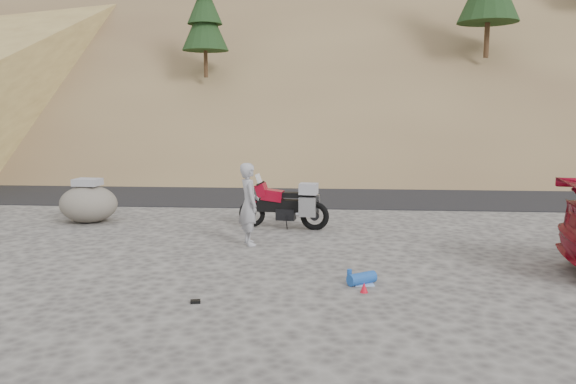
# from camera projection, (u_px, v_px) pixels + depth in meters

# --- Properties ---
(ground) EXTENTS (140.00, 140.00, 0.00)m
(ground) POSITION_uv_depth(u_px,v_px,m) (257.00, 259.00, 10.63)
(ground) COLOR #464240
(ground) RESTS_ON ground
(road) EXTENTS (120.00, 7.00, 0.05)m
(road) POSITION_uv_depth(u_px,v_px,m) (290.00, 191.00, 19.51)
(road) COLOR black
(road) RESTS_ON ground
(hillside) EXTENTS (120.00, 73.00, 46.72)m
(hillside) POSITION_uv_depth(u_px,v_px,m) (316.00, 15.00, 49.36)
(hillside) COLOR brown
(hillside) RESTS_ON ground
(motorcycle) EXTENTS (2.20, 0.82, 1.31)m
(motorcycle) POSITION_uv_depth(u_px,v_px,m) (287.00, 205.00, 13.34)
(motorcycle) COLOR black
(motorcycle) RESTS_ON ground
(man) EXTENTS (0.62, 0.74, 1.73)m
(man) POSITION_uv_depth(u_px,v_px,m) (249.00, 244.00, 11.82)
(man) COLOR #949399
(man) RESTS_ON ground
(boulder) EXTENTS (1.76, 1.62, 1.11)m
(boulder) POSITION_uv_depth(u_px,v_px,m) (89.00, 203.00, 14.08)
(boulder) COLOR #5A554D
(boulder) RESTS_ON ground
(gear_blue_mat) EXTENTS (0.51, 0.44, 0.20)m
(gear_blue_mat) POSITION_uv_depth(u_px,v_px,m) (362.00, 278.00, 9.10)
(gear_blue_mat) COLOR #1A4B9F
(gear_blue_mat) RESTS_ON ground
(gear_bottle) EXTENTS (0.09, 0.09, 0.22)m
(gear_bottle) POSITION_uv_depth(u_px,v_px,m) (349.00, 276.00, 9.19)
(gear_bottle) COLOR #1A4B9F
(gear_bottle) RESTS_ON ground
(gear_funnel) EXTENTS (0.15, 0.15, 0.16)m
(gear_funnel) POSITION_uv_depth(u_px,v_px,m) (364.00, 288.00, 8.69)
(gear_funnel) COLOR red
(gear_funnel) RESTS_ON ground
(gear_glove_a) EXTENTS (0.16, 0.13, 0.04)m
(gear_glove_a) POSITION_uv_depth(u_px,v_px,m) (195.00, 302.00, 8.23)
(gear_glove_a) COLOR black
(gear_glove_a) RESTS_ON ground
(gear_blue_cloth) EXTENTS (0.33, 0.26, 0.01)m
(gear_blue_cloth) POSITION_uv_depth(u_px,v_px,m) (364.00, 284.00, 9.10)
(gear_blue_cloth) COLOR #8EAFDB
(gear_blue_cloth) RESTS_ON ground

